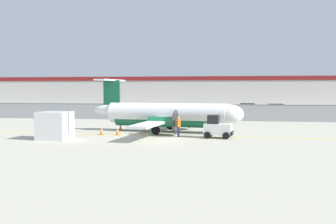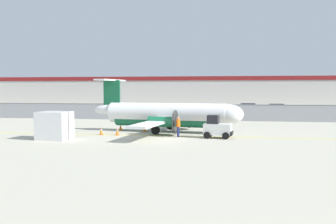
% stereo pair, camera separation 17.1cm
% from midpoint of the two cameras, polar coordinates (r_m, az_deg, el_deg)
% --- Properties ---
extents(ground_plane, '(140.00, 140.00, 0.01)m').
position_cam_midpoint_polar(ground_plane, '(32.09, -1.60, -3.62)').
color(ground_plane, '#B2AD99').
extents(perimeter_fence, '(98.00, 0.10, 2.10)m').
position_cam_midpoint_polar(perimeter_fence, '(47.75, 1.88, 0.06)').
color(perimeter_fence, gray).
rests_on(perimeter_fence, ground).
extents(parking_lot_strip, '(98.00, 17.00, 0.12)m').
position_cam_midpoint_polar(parking_lot_strip, '(59.22, 3.23, -0.30)').
color(parking_lot_strip, '#38383A').
rests_on(parking_lot_strip, ground).
extents(background_building, '(91.00, 8.10, 6.50)m').
position_cam_midpoint_polar(background_building, '(77.52, 4.58, 2.96)').
color(background_building, beige).
rests_on(background_building, ground).
extents(commuter_airplane, '(14.51, 16.07, 4.92)m').
position_cam_midpoint_polar(commuter_airplane, '(34.67, 0.01, -0.43)').
color(commuter_airplane, white).
rests_on(commuter_airplane, ground).
extents(baggage_tug, '(2.45, 1.63, 1.88)m').
position_cam_midpoint_polar(baggage_tug, '(30.69, 7.34, -2.37)').
color(baggage_tug, silver).
rests_on(baggage_tug, ground).
extents(ground_crew_worker, '(0.35, 0.54, 1.70)m').
position_cam_midpoint_polar(ground_crew_worker, '(31.15, 1.46, -2.08)').
color(ground_crew_worker, '#191E4C').
rests_on(ground_crew_worker, ground).
extents(cargo_container, '(2.54, 2.16, 2.20)m').
position_cam_midpoint_polar(cargo_container, '(30.91, -17.04, -2.00)').
color(cargo_container, silver).
rests_on(cargo_container, ground).
extents(traffic_cone_near_left, '(0.36, 0.36, 0.64)m').
position_cam_midpoint_polar(traffic_cone_near_left, '(33.23, -10.27, -2.89)').
color(traffic_cone_near_left, orange).
rests_on(traffic_cone_near_left, ground).
extents(traffic_cone_near_right, '(0.36, 0.36, 0.64)m').
position_cam_midpoint_polar(traffic_cone_near_right, '(32.67, -7.85, -2.98)').
color(traffic_cone_near_right, orange).
rests_on(traffic_cone_near_right, ground).
extents(traffic_cone_far_left, '(0.36, 0.36, 0.64)m').
position_cam_midpoint_polar(traffic_cone_far_left, '(35.28, -3.73, -2.47)').
color(traffic_cone_far_left, orange).
rests_on(traffic_cone_far_left, ground).
extents(traffic_cone_far_right, '(0.36, 0.36, 0.64)m').
position_cam_midpoint_polar(traffic_cone_far_right, '(36.63, -7.39, -2.28)').
color(traffic_cone_far_right, orange).
rests_on(traffic_cone_far_right, ground).
extents(parked_car_0, '(4.25, 2.09, 1.58)m').
position_cam_midpoint_polar(parked_car_0, '(60.71, -10.64, 0.53)').
color(parked_car_0, slate).
rests_on(parked_car_0, parking_lot_strip).
extents(parked_car_1, '(4.37, 2.38, 1.58)m').
position_cam_midpoint_polar(parked_car_1, '(58.80, -4.35, 0.48)').
color(parked_car_1, navy).
rests_on(parked_car_1, parking_lot_strip).
extents(parked_car_2, '(4.30, 2.20, 1.58)m').
position_cam_midpoint_polar(parked_car_2, '(60.40, -0.20, 0.57)').
color(parked_car_2, gray).
rests_on(parked_car_2, parking_lot_strip).
extents(parked_car_3, '(4.36, 2.36, 1.58)m').
position_cam_midpoint_polar(parked_car_3, '(53.21, 5.32, 0.16)').
color(parked_car_3, silver).
rests_on(parked_car_3, parking_lot_strip).
extents(parked_car_4, '(4.33, 2.28, 1.58)m').
position_cam_midpoint_polar(parked_car_4, '(62.30, 11.97, 0.59)').
color(parked_car_4, navy).
rests_on(parked_car_4, parking_lot_strip).
extents(parked_car_5, '(4.23, 2.06, 1.58)m').
position_cam_midpoint_polar(parked_car_5, '(61.28, 15.87, 0.48)').
color(parked_car_5, red).
rests_on(parked_car_5, parking_lot_strip).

